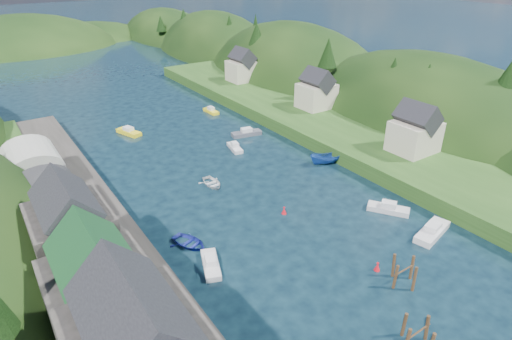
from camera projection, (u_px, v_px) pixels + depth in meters
ground at (189, 145)px, 78.54m from camera, size 600.00×600.00×0.00m
hillside_right at (293, 105)px, 123.01m from camera, size 36.00×245.56×48.00m
far_hills at (58, 70)px, 175.46m from camera, size 103.00×68.00×44.00m
hill_trees at (156, 69)px, 85.00m from camera, size 91.77×151.24×12.19m
quay_left at (107, 284)px, 43.86m from camera, size 12.00×110.00×2.00m
terrace_left_grass at (32, 311)px, 40.22m from camera, size 12.00×110.00×2.50m
quayside_buildings at (125, 338)px, 30.08m from camera, size 8.00×35.84×12.90m
boat_sheds at (41, 181)px, 54.95m from camera, size 7.00×21.00×7.50m
terrace_right at (327, 128)px, 83.24m from camera, size 16.00×120.00×2.40m
right_bank_cottages at (312, 92)px, 88.81m from camera, size 9.00×59.24×8.41m
piling_cluster_near at (417, 337)px, 37.59m from camera, size 3.35×3.11×3.48m
piling_cluster_far at (403, 274)px, 44.99m from camera, size 3.20×2.99×3.47m
channel_buoy_near at (377, 267)px, 47.12m from camera, size 0.70×0.70×1.10m
channel_buoy_far at (284, 211)px, 57.48m from camera, size 0.70×0.70×1.10m
moored_boats at (268, 181)px, 64.86m from camera, size 34.24×68.59×2.17m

